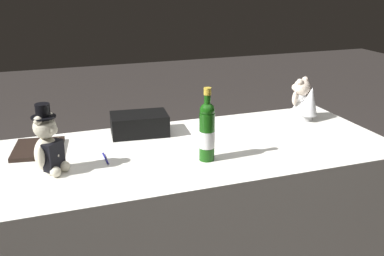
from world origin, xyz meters
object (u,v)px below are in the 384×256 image
(signing_pen, at_px, (106,159))
(guestbook, at_px, (38,149))
(teddy_bear_bride, at_px, (303,101))
(teddy_bear_groom, at_px, (48,145))
(champagne_bottle, at_px, (207,131))
(gift_case_black, at_px, (139,124))

(signing_pen, distance_m, guestbook, 0.35)
(teddy_bear_bride, bearing_deg, teddy_bear_groom, 10.84)
(guestbook, bearing_deg, champagne_bottle, 161.79)
(teddy_bear_groom, bearing_deg, champagne_bottle, 171.92)
(teddy_bear_groom, xyz_separation_m, gift_case_black, (-0.45, -0.33, -0.07))
(gift_case_black, distance_m, guestbook, 0.50)
(teddy_bear_bride, relative_size, signing_pen, 1.75)
(champagne_bottle, height_order, gift_case_black, champagne_bottle)
(guestbook, bearing_deg, teddy_bear_bride, -171.28)
(champagne_bottle, bearing_deg, gift_case_black, -64.19)
(teddy_bear_groom, distance_m, guestbook, 0.29)
(signing_pen, height_order, gift_case_black, gift_case_black)
(teddy_bear_bride, relative_size, guestbook, 0.94)
(teddy_bear_groom, relative_size, teddy_bear_bride, 1.24)
(teddy_bear_bride, bearing_deg, gift_case_black, -4.19)
(signing_pen, bearing_deg, champagne_bottle, 161.12)
(teddy_bear_bride, height_order, signing_pen, teddy_bear_bride)
(teddy_bear_groom, relative_size, gift_case_black, 0.98)
(teddy_bear_groom, height_order, guestbook, teddy_bear_groom)
(signing_pen, distance_m, gift_case_black, 0.36)
(gift_case_black, bearing_deg, signing_pen, 52.03)
(teddy_bear_bride, xyz_separation_m, gift_case_black, (0.92, -0.07, -0.05))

